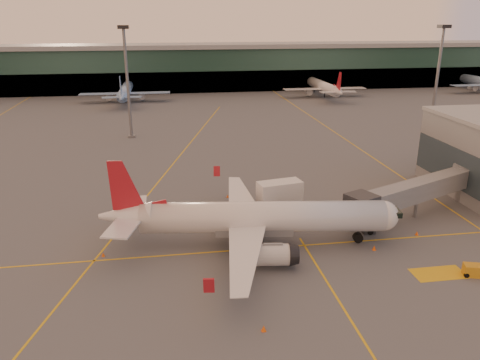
{
  "coord_description": "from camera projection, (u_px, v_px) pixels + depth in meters",
  "views": [
    {
      "loc": [
        -11.24,
        -46.13,
        27.24
      ],
      "look_at": [
        -1.36,
        16.89,
        5.0
      ],
      "focal_mm": 35.0,
      "sensor_mm": 36.0,
      "label": 1
    }
  ],
  "objects": [
    {
      "name": "cone_tail",
      "position": [
        103.0,
        254.0,
        56.26
      ],
      "size": [
        0.41,
        0.41,
        0.52
      ],
      "color": "#F25B0C",
      "rests_on": "ground"
    },
    {
      "name": "cone_wing_right",
      "position": [
        264.0,
        328.0,
        42.83
      ],
      "size": [
        0.46,
        0.46,
        0.59
      ],
      "color": "#F25B0C",
      "rests_on": "ground"
    },
    {
      "name": "cone_fwd",
      "position": [
        374.0,
        248.0,
        57.77
      ],
      "size": [
        0.48,
        0.48,
        0.61
      ],
      "color": "#F25B0C",
      "rests_on": "ground"
    },
    {
      "name": "gpu_cart",
      "position": [
        474.0,
        271.0,
        51.9
      ],
      "size": [
        2.57,
        1.98,
        1.33
      ],
      "rotation": [
        0.0,
        0.0,
        -0.31
      ],
      "color": "#C68A18",
      "rests_on": "ground"
    },
    {
      "name": "mast_west_near",
      "position": [
        127.0,
        74.0,
        107.39
      ],
      "size": [
        2.4,
        2.4,
        25.6
      ],
      "color": "slate",
      "rests_on": "ground"
    },
    {
      "name": "taxi_markings",
      "position": [
        190.0,
        160.0,
        94.07
      ],
      "size": [
        100.12,
        173.0,
        0.01
      ],
      "color": "gold",
      "rests_on": "ground"
    },
    {
      "name": "cone_nose",
      "position": [
        417.0,
        233.0,
        61.73
      ],
      "size": [
        0.44,
        0.44,
        0.56
      ],
      "color": "#F25B0C",
      "rests_on": "ground"
    },
    {
      "name": "pushback_tug",
      "position": [
        367.0,
        214.0,
        66.66
      ],
      "size": [
        3.67,
        2.72,
        1.69
      ],
      "rotation": [
        0.0,
        0.0,
        -0.33
      ],
      "color": "black",
      "rests_on": "ground"
    },
    {
      "name": "cone_wing_left",
      "position": [
        228.0,
        196.0,
        74.68
      ],
      "size": [
        0.4,
        0.4,
        0.51
      ],
      "color": "#F25B0C",
      "rests_on": "ground"
    },
    {
      "name": "distant_aircraft_row",
      "position": [
        230.0,
        99.0,
        165.31
      ],
      "size": [
        350.0,
        34.0,
        13.0
      ],
      "color": "#83A9DC",
      "rests_on": "ground"
    },
    {
      "name": "catering_truck",
      "position": [
        280.0,
        196.0,
        67.79
      ],
      "size": [
        6.73,
        3.85,
        4.92
      ],
      "rotation": [
        0.0,
        0.0,
        0.18
      ],
      "color": "red",
      "rests_on": "ground"
    },
    {
      "name": "ground",
      "position": [
        274.0,
        268.0,
        53.64
      ],
      "size": [
        600.0,
        600.0,
        0.0
      ],
      "primitive_type": "plane",
      "color": "#4C4F54",
      "rests_on": "ground"
    },
    {
      "name": "terminal",
      "position": [
        194.0,
        67.0,
        183.03
      ],
      "size": [
        400.0,
        20.0,
        17.6
      ],
      "color": "#19382D",
      "rests_on": "ground"
    },
    {
      "name": "mast_east_near",
      "position": [
        438.0,
        71.0,
        114.63
      ],
      "size": [
        2.4,
        2.4,
        25.6
      ],
      "color": "slate",
      "rests_on": "ground"
    },
    {
      "name": "jet_bridge",
      "position": [
        424.0,
        190.0,
        66.92
      ],
      "size": [
        25.47,
        13.61,
        5.66
      ],
      "color": "slate",
      "rests_on": "ground"
    },
    {
      "name": "main_airplane",
      "position": [
        253.0,
        218.0,
        57.93
      ],
      "size": [
        37.27,
        33.72,
        11.26
      ],
      "rotation": [
        0.0,
        0.0,
        -0.13
      ],
      "color": "silver",
      "rests_on": "ground"
    }
  ]
}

